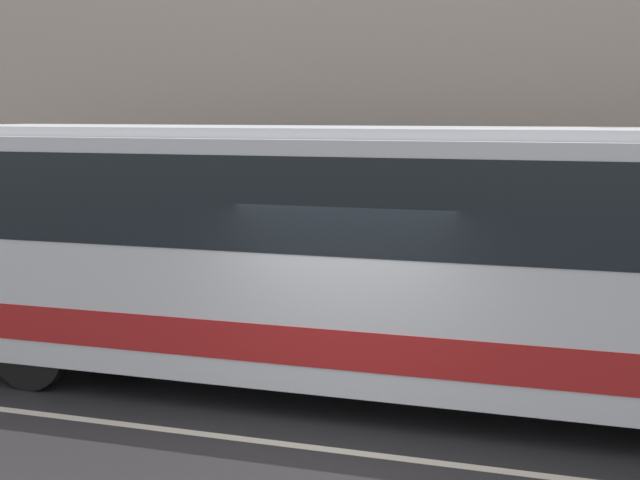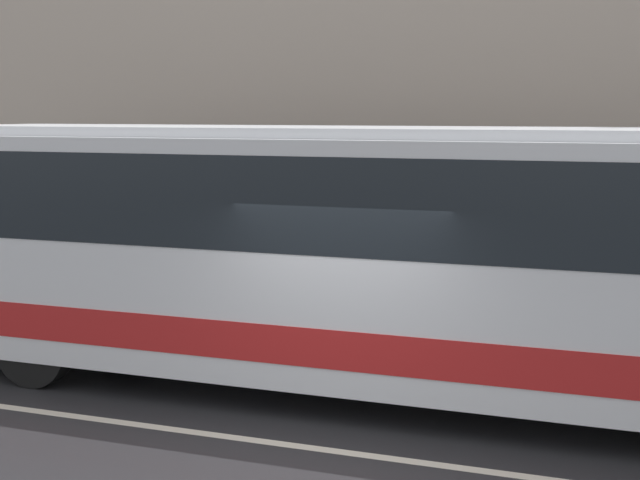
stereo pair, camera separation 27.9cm
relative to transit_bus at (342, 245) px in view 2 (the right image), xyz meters
name	(u,v)px [view 2 (the right image)]	position (x,y,z in m)	size (l,w,h in m)	color
ground_plane	(319,449)	(0.39, -1.96, -1.88)	(60.00, 60.00, 0.00)	#262628
sidewalk	(431,326)	(0.39, 3.48, -1.81)	(60.00, 2.89, 0.15)	gray
lane_stripe	(319,449)	(0.39, -1.96, -1.88)	(54.00, 0.14, 0.01)	beige
transit_bus	(342,245)	(0.00, 0.00, 0.00)	(12.41, 2.61, 3.34)	silver
pedestrian_waiting	(265,253)	(-2.88, 4.31, -0.91)	(0.36, 0.36, 1.75)	navy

